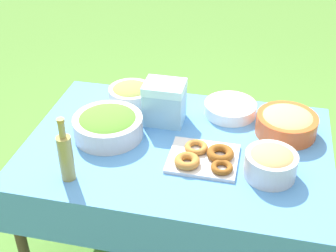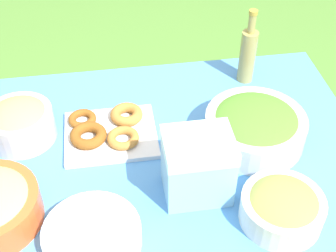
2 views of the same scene
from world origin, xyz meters
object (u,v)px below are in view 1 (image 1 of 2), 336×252
Objects in this scene: olive_oil_bottle at (66,156)px; olive_bowl at (131,94)px; cooler_box at (165,102)px; donut_platter at (205,157)px; bread_bowl at (271,163)px; salad_bowl at (108,124)px; pasta_bowl at (287,123)px; plate_stack at (230,108)px.

olive_oil_bottle is 0.66m from olive_bowl.
donut_platter is at bearing -48.93° from cooler_box.
bread_bowl is at bearing -30.92° from cooler_box.
donut_platter is 1.44× the size of cooler_box.
donut_platter is 0.59m from olive_oil_bottle.
olive_oil_bottle is 1.34× the size of bread_bowl.
pasta_bowl is (0.81, 0.20, -0.00)m from salad_bowl.
cooler_box reaches higher than olive_bowl.
bread_bowl is at bearing -31.46° from olive_bowl.
donut_platter is at bearing 23.67° from olive_oil_bottle.
pasta_bowl is 1.36× the size of cooler_box.
pasta_bowl is 0.94× the size of donut_platter.
olive_oil_bottle is (-0.54, -0.23, 0.09)m from donut_platter.
olive_oil_bottle reaches higher than pasta_bowl.
bread_bowl is at bearing 13.76° from olive_oil_bottle.
salad_bowl reaches higher than plate_stack.
cooler_box is (0.29, 0.51, -0.01)m from olive_oil_bottle.
cooler_box is at bearing -32.76° from olive_bowl.
pasta_bowl is at bearing -8.46° from olive_bowl.
donut_platter is 1.16× the size of plate_stack.
bread_bowl is 1.04× the size of cooler_box.
cooler_box is at bearing 38.24° from salad_bowl.
bread_bowl is (-0.06, -0.33, 0.01)m from pasta_bowl.
plate_stack is at bearing 23.98° from cooler_box.
cooler_box is (0.23, 0.18, 0.04)m from salad_bowl.
donut_platter is at bearing 172.92° from bread_bowl.
plate_stack is (0.07, 0.42, 0.01)m from donut_platter.
salad_bowl is 0.48m from donut_platter.
salad_bowl reaches higher than donut_platter.
pasta_bowl is 0.34m from bread_bowl.
olive_bowl is (-0.74, 0.45, -0.02)m from bread_bowl.
olive_oil_bottle is at bearing -156.33° from donut_platter.
cooler_box is (-0.24, 0.28, 0.08)m from donut_platter.
salad_bowl is 0.34m from olive_oil_bottle.
bread_bowl is at bearing -64.50° from plate_stack.
bread_bowl is at bearing -10.05° from salad_bowl.
salad_bowl reaches higher than olive_bowl.
pasta_bowl is 0.81m from olive_bowl.
cooler_box is (-0.52, 0.31, 0.04)m from bread_bowl.
plate_stack is 0.35m from cooler_box.
pasta_bowl is 0.30m from plate_stack.
plate_stack is at bearing 156.61° from pasta_bowl.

